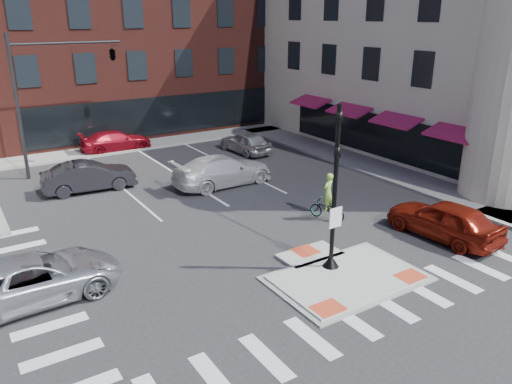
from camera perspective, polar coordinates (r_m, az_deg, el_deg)
ground at (r=18.59m, az=9.31°, el=-9.18°), size 120.00×120.00×0.00m
refuge_island at (r=18.41m, az=9.86°, el=-9.35°), size 5.40×4.65×0.13m
sidewalk_e at (r=32.26m, az=11.98°, el=3.33°), size 3.00×24.00×0.15m
sidewalk_n at (r=37.82m, az=-9.71°, el=5.85°), size 26.00×3.00×0.15m
building_n at (r=46.17m, az=-15.45°, el=17.59°), size 24.40×18.40×15.50m
building_e at (r=40.24m, az=22.82°, el=16.97°), size 21.90×23.90×17.70m
building_far_left at (r=64.46m, az=-27.01°, el=14.10°), size 10.00×12.00×10.00m
building_far_right at (r=69.02m, az=-16.25°, el=16.46°), size 12.00×12.00×12.00m
signal_pole at (r=17.86m, az=8.88°, el=-2.03°), size 0.60×0.60×5.98m
mast_arm_signal at (r=31.03m, az=-18.66°, el=13.68°), size 6.10×2.24×8.00m
silver_suv at (r=17.99m, az=-23.93°, el=-9.00°), size 5.67×2.82×1.54m
red_sedan at (r=22.24m, az=20.69°, el=-2.96°), size 2.35×4.97×1.64m
white_pickup at (r=27.42m, az=-3.80°, el=2.48°), size 5.78×2.54×1.65m
bg_car_dark at (r=27.92m, az=-18.54°, el=1.72°), size 4.91×2.05×1.58m
bg_car_silver at (r=33.96m, az=-1.20°, el=5.71°), size 2.06×4.42×1.47m
bg_car_red at (r=35.83m, az=-15.72°, el=5.66°), size 4.83×2.03×1.39m
cyclist at (r=22.94m, az=8.15°, el=-1.36°), size 1.18×1.85×2.21m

